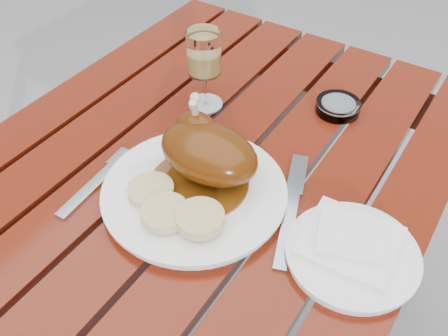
{
  "coord_description": "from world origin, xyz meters",
  "views": [
    {
      "loc": [
        0.39,
        -0.47,
        1.36
      ],
      "look_at": [
        0.06,
        0.05,
        0.78
      ],
      "focal_mm": 40.0,
      "sensor_mm": 36.0,
      "label": 1
    }
  ],
  "objects_px": {
    "table": "(190,301)",
    "dinner_plate": "(194,193)",
    "side_plate": "(352,255)",
    "ashtray": "(338,106)",
    "wine_glass": "(205,70)"
  },
  "relations": [
    {
      "from": "dinner_plate",
      "to": "table",
      "type": "bearing_deg",
      "value": 163.63
    },
    {
      "from": "table",
      "to": "ashtray",
      "type": "distance_m",
      "value": 0.54
    },
    {
      "from": "dinner_plate",
      "to": "ashtray",
      "type": "relative_size",
      "value": 3.45
    },
    {
      "from": "ashtray",
      "to": "side_plate",
      "type": "bearing_deg",
      "value": -63.05
    },
    {
      "from": "side_plate",
      "to": "ashtray",
      "type": "distance_m",
      "value": 0.37
    },
    {
      "from": "dinner_plate",
      "to": "wine_glass",
      "type": "bearing_deg",
      "value": 120.49
    },
    {
      "from": "wine_glass",
      "to": "side_plate",
      "type": "height_order",
      "value": "wine_glass"
    },
    {
      "from": "table",
      "to": "ashtray",
      "type": "bearing_deg",
      "value": 67.24
    },
    {
      "from": "wine_glass",
      "to": "side_plate",
      "type": "xyz_separation_m",
      "value": [
        0.4,
        -0.2,
        -0.07
      ]
    },
    {
      "from": "table",
      "to": "side_plate",
      "type": "height_order",
      "value": "side_plate"
    },
    {
      "from": "table",
      "to": "dinner_plate",
      "type": "relative_size",
      "value": 3.88
    },
    {
      "from": "dinner_plate",
      "to": "side_plate",
      "type": "xyz_separation_m",
      "value": [
        0.27,
        0.03,
        -0.0
      ]
    },
    {
      "from": "side_plate",
      "to": "ashtray",
      "type": "bearing_deg",
      "value": 116.95
    },
    {
      "from": "wine_glass",
      "to": "side_plate",
      "type": "distance_m",
      "value": 0.46
    },
    {
      "from": "table",
      "to": "ashtray",
      "type": "xyz_separation_m",
      "value": [
        0.14,
        0.34,
        0.39
      ]
    }
  ]
}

